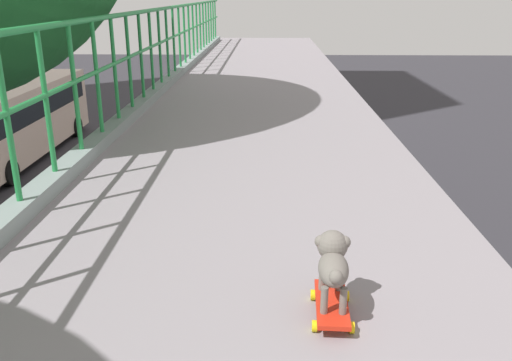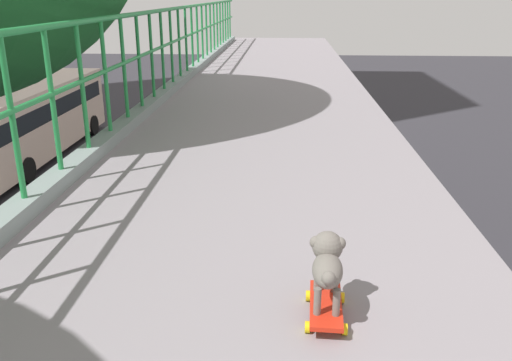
% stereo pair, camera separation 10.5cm
% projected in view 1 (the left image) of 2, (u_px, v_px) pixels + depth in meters
% --- Properties ---
extents(city_bus, '(2.74, 11.25, 3.03)m').
position_uv_depth(city_bus, '(10.00, 119.00, 21.87)').
color(city_bus, beige).
rests_on(city_bus, ground).
extents(toy_skateboard, '(0.22, 0.44, 0.08)m').
position_uv_depth(toy_skateboard, '(332.00, 305.00, 2.68)').
color(toy_skateboard, red).
rests_on(toy_skateboard, overpass_deck).
extents(small_dog, '(0.18, 0.42, 0.33)m').
position_uv_depth(small_dog, '(333.00, 260.00, 2.66)').
color(small_dog, slate).
rests_on(small_dog, toy_skateboard).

